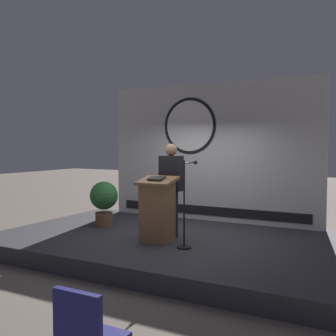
{
  "coord_description": "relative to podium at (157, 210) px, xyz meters",
  "views": [
    {
      "loc": [
        3.43,
        -6.5,
        1.99
      ],
      "look_at": [
        -0.02,
        -0.1,
        1.58
      ],
      "focal_mm": 42.84,
      "sensor_mm": 36.0,
      "label": 1
    }
  ],
  "objects": [
    {
      "name": "banner_display",
      "position": [
        0.01,
        2.34,
        0.98
      ],
      "size": [
        4.94,
        0.12,
        3.07
      ],
      "color": "silver",
      "rests_on": "stage_platform"
    },
    {
      "name": "speaker_person",
      "position": [
        0.02,
        0.48,
        0.31
      ],
      "size": [
        0.4,
        0.26,
        1.72
      ],
      "color": "black",
      "rests_on": "stage_platform"
    },
    {
      "name": "podium",
      "position": [
        0.0,
        0.0,
        0.0
      ],
      "size": [
        0.64,
        0.5,
        1.15
      ],
      "color": "olive",
      "rests_on": "stage_platform"
    },
    {
      "name": "stage_platform",
      "position": [
        0.02,
        0.5,
        -0.71
      ],
      "size": [
        6.4,
        4.0,
        0.3
      ],
      "primitive_type": "cube",
      "color": "#333338",
      "rests_on": "ground"
    },
    {
      "name": "microphone_stand",
      "position": [
        0.6,
        -0.09,
        -0.05
      ],
      "size": [
        0.24,
        0.6,
        1.45
      ],
      "color": "black",
      "rests_on": "stage_platform"
    },
    {
      "name": "audience_chair_left",
      "position": [
        1.44,
        -3.6,
        -0.37
      ],
      "size": [
        0.44,
        0.45,
        0.89
      ],
      "color": "black",
      "rests_on": "ground"
    },
    {
      "name": "potted_plant",
      "position": [
        -1.63,
        0.63,
        0.0
      ],
      "size": [
        0.58,
        0.58,
        0.94
      ],
      "color": "brown",
      "rests_on": "stage_platform"
    },
    {
      "name": "ground_plane",
      "position": [
        0.02,
        0.5,
        -0.86
      ],
      "size": [
        40.0,
        40.0,
        0.0
      ],
      "primitive_type": "plane",
      "color": "#6B6056"
    }
  ]
}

